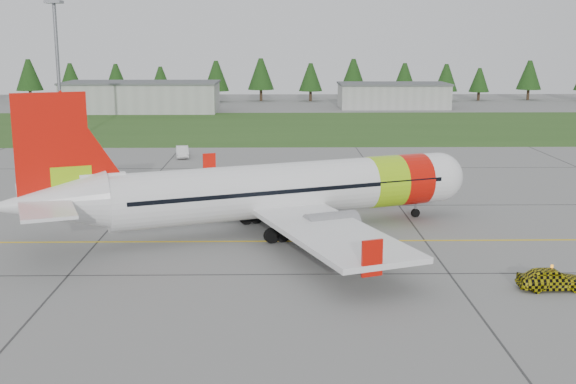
{
  "coord_description": "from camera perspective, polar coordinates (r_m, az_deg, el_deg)",
  "views": [
    {
      "loc": [
        -1.36,
        -45.1,
        15.07
      ],
      "look_at": [
        -0.49,
        8.34,
        3.77
      ],
      "focal_mm": 45.0,
      "sensor_mm": 36.0,
      "label": 1
    }
  ],
  "objects": [
    {
      "name": "treeline",
      "position": [
        183.38,
        -0.51,
        8.78
      ],
      "size": [
        160.0,
        8.0,
        10.0
      ],
      "primitive_type": null,
      "color": "#1C3F14",
      "rests_on": "ground"
    },
    {
      "name": "ground",
      "position": [
        47.57,
        0.76,
        -6.54
      ],
      "size": [
        320.0,
        320.0,
        0.0
      ],
      "primitive_type": "plane",
      "color": "gray",
      "rests_on": "ground"
    },
    {
      "name": "aircraft",
      "position": [
        57.33,
        -0.91,
        0.11
      ],
      "size": [
        36.5,
        34.69,
        11.54
      ],
      "rotation": [
        0.0,
        0.0,
        0.36
      ],
      "color": "white",
      "rests_on": "ground"
    },
    {
      "name": "grass_strip",
      "position": [
        128.0,
        -0.32,
        5.18
      ],
      "size": [
        320.0,
        50.0,
        0.03
      ],
      "primitive_type": "cube",
      "color": "#30561E",
      "rests_on": "ground"
    },
    {
      "name": "service_van",
      "position": [
        95.14,
        -8.38,
        4.06
      ],
      "size": [
        1.77,
        1.7,
        4.48
      ],
      "primitive_type": "imported",
      "rotation": [
        0.0,
        0.0,
        0.15
      ],
      "color": "silver",
      "rests_on": "ground"
    },
    {
      "name": "follow_me_car",
      "position": [
        47.07,
        20.19,
        -4.88
      ],
      "size": [
        1.44,
        1.69,
        4.1
      ],
      "primitive_type": "imported",
      "rotation": [
        0.0,
        0.0,
        1.6
      ],
      "color": "#D3C60B",
      "rests_on": "ground"
    },
    {
      "name": "hangar_east",
      "position": [
        165.69,
        8.29,
        7.49
      ],
      "size": [
        24.0,
        12.0,
        5.2
      ],
      "primitive_type": "cube",
      "color": "#A8A8A3",
      "rests_on": "ground"
    },
    {
      "name": "floodlight_mast",
      "position": [
        107.68,
        -17.67,
        8.68
      ],
      "size": [
        0.5,
        0.5,
        20.0
      ],
      "primitive_type": "cylinder",
      "color": "slate",
      "rests_on": "ground"
    },
    {
      "name": "hangar_west",
      "position": [
        158.18,
        -11.46,
        7.32
      ],
      "size": [
        32.0,
        14.0,
        6.0
      ],
      "primitive_type": "cube",
      "color": "#A8A8A3",
      "rests_on": "ground"
    },
    {
      "name": "taxi_guideline",
      "position": [
        55.21,
        0.51,
        -3.89
      ],
      "size": [
        120.0,
        0.25,
        0.02
      ],
      "primitive_type": "cube",
      "color": "gold",
      "rests_on": "ground"
    }
  ]
}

